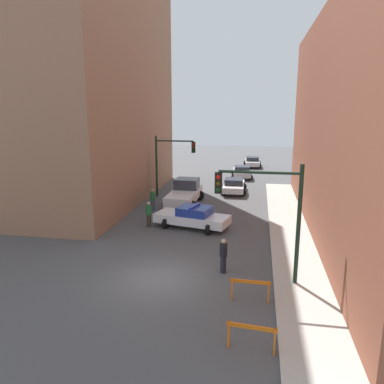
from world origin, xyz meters
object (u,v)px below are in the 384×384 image
Objects in this scene: barrier_front at (251,333)px; barrier_mid at (250,287)px; parked_car_mid at (242,172)px; white_truck at (185,193)px; police_car at (193,217)px; traffic_light_far at (169,158)px; parked_car_far at (252,162)px; pedestrian_sidewalk at (223,255)px; parked_car_near at (234,185)px; pedestrian_corner at (153,200)px; traffic_light_near at (271,206)px; pedestrian_crossing at (149,214)px.

barrier_mid is at bearing 92.27° from barrier_front.
parked_car_mid is 26.87m from barrier_mid.
white_truck reaches higher than parked_car_mid.
police_car is at bearing 108.50° from barrier_front.
traffic_light_far is 1.19× the size of parked_car_far.
pedestrian_sidewalk is at bearing -144.34° from police_car.
police_car is 3.01× the size of pedestrian_sidewalk.
barrier_mid is (1.95, -19.33, -0.06)m from parked_car_near.
parked_car_near is at bearing -29.93° from pedestrian_corner.
traffic_light_near is 25.37m from parked_car_mid.
parked_car_near is 16.91m from pedestrian_sidewalk.
white_truck is 18.62m from barrier_front.
pedestrian_corner reaches higher than parked_car_mid.
parked_car_far is at bearing 91.10° from barrier_front.
pedestrian_crossing is 13.49m from barrier_front.
white_truck reaches higher than barrier_front.
pedestrian_sidewalk is (2.56, -6.32, 0.14)m from police_car.
pedestrian_crossing is at bearing 128.21° from barrier_mid.
barrier_front and barrier_mid have the same top height.
traffic_light_near is at bearing -133.33° from police_car.
white_truck is 3.28× the size of pedestrian_crossing.
police_car is 3.01× the size of pedestrian_crossing.
barrier_mid is at bearing -66.47° from traffic_light_far.
white_truck reaches higher than pedestrian_sidewalk.
white_truck is at bearing 115.86° from traffic_light_near.
traffic_light_far reaches higher than barrier_front.
barrier_mid is (-0.72, -1.72, -2.91)m from traffic_light_near.
pedestrian_corner is (-5.90, -14.63, 0.19)m from parked_car_mid.
pedestrian_sidewalk is (4.22, -12.16, -0.04)m from white_truck.
traffic_light_near is 1.18× the size of parked_car_mid.
police_car reaches higher than barrier_mid.
pedestrian_corner is 1.00× the size of pedestrian_sidewalk.
police_car reaches higher than parked_car_mid.
pedestrian_crossing is at bearing 120.33° from barrier_front.
traffic_light_far reaches higher than white_truck.
traffic_light_near is 3.13× the size of pedestrian_crossing.
barrier_front is 3.15m from barrier_mid.
parked_car_near is 0.99× the size of parked_car_far.
parked_car_mid is (3.93, 12.23, -0.23)m from white_truck.
traffic_light_near is 1.19× the size of parked_car_far.
pedestrian_corner is (-5.53, -7.13, 0.19)m from parked_car_near.
pedestrian_corner is at bearing 121.52° from barrier_mid.
pedestrian_sidewalk is at bearing -67.26° from traffic_light_far.
barrier_mid is at bearing 51.97° from pedestrian_crossing.
white_truck is 3.28× the size of pedestrian_corner.
parked_car_far is 2.73× the size of barrier_front.
barrier_front is at bearing -97.03° from traffic_light_near.
police_car is 3.13× the size of barrier_mid.
parked_car_mid is at bearing -14.10° from pedestrian_corner.
pedestrian_sidewalk is 5.76m from barrier_front.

